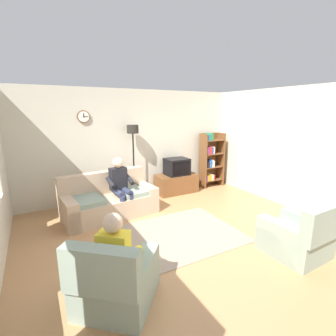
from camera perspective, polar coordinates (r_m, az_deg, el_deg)
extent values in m
plane|color=#B27F51|center=(4.57, 4.98, -15.58)|extent=(12.00, 12.00, 0.00)
cube|color=beige|center=(6.45, -7.93, 5.49)|extent=(6.20, 0.12, 2.70)
cylinder|color=brown|center=(6.00, -18.80, 11.08)|extent=(0.28, 0.03, 0.28)
cylinder|color=white|center=(5.99, -18.77, 11.08)|extent=(0.24, 0.01, 0.24)
cube|color=black|center=(5.98, -18.78, 11.37)|extent=(0.02, 0.01, 0.09)
cube|color=black|center=(5.99, -18.37, 11.11)|extent=(0.11, 0.01, 0.01)
cube|color=beige|center=(6.15, 28.16, 3.70)|extent=(0.12, 5.80, 2.70)
cube|color=tan|center=(5.43, -13.02, -8.65)|extent=(1.98, 1.05, 0.42)
cube|color=tan|center=(5.61, -14.65, -3.18)|extent=(1.91, 0.41, 0.48)
cube|color=tan|center=(5.74, -5.23, -6.39)|extent=(0.31, 0.86, 0.56)
cube|color=tan|center=(5.18, -21.80, -9.52)|extent=(0.31, 0.86, 0.56)
cube|color=gray|center=(5.49, -8.11, -5.31)|extent=(0.67, 0.74, 0.10)
cube|color=gray|center=(5.15, -18.15, -7.12)|extent=(0.67, 0.74, 0.10)
cube|color=brown|center=(6.76, 1.91, -3.56)|extent=(1.10, 0.56, 0.51)
cube|color=black|center=(6.97, 0.83, -2.82)|extent=(1.10, 0.04, 0.03)
cube|color=black|center=(6.62, 2.03, 0.33)|extent=(0.60, 0.48, 0.44)
cube|color=black|center=(6.42, 3.14, -0.10)|extent=(0.50, 0.01, 0.36)
cube|color=brown|center=(7.16, 7.98, 1.57)|extent=(0.04, 0.36, 1.55)
cube|color=brown|center=(7.55, 11.90, 2.01)|extent=(0.04, 0.36, 1.55)
cube|color=brown|center=(7.48, 9.18, 2.03)|extent=(0.64, 0.02, 1.55)
cube|color=brown|center=(7.48, 9.81, -2.57)|extent=(0.60, 0.34, 0.02)
cube|color=#72338C|center=(7.29, 8.38, -2.21)|extent=(0.04, 0.28, 0.15)
cube|color=gold|center=(7.32, 8.63, -2.15)|extent=(0.03, 0.28, 0.16)
cube|color=gold|center=(7.34, 8.88, -2.17)|extent=(0.03, 0.28, 0.14)
cube|color=gold|center=(7.37, 9.21, -2.00)|extent=(0.06, 0.28, 0.17)
cube|color=silver|center=(7.41, 9.61, -1.95)|extent=(0.06, 0.28, 0.17)
cube|color=red|center=(7.44, 9.96, -1.95)|extent=(0.05, 0.28, 0.15)
cube|color=brown|center=(7.39, 9.93, 0.32)|extent=(0.60, 0.34, 0.02)
cube|color=black|center=(7.20, 8.50, 0.85)|extent=(0.04, 0.28, 0.17)
cube|color=black|center=(7.23, 8.79, 0.86)|extent=(0.03, 0.28, 0.17)
cube|color=#2D59A5|center=(7.25, 9.08, 0.99)|extent=(0.04, 0.28, 0.19)
cube|color=#2D59A5|center=(7.28, 9.37, 1.14)|extent=(0.03, 0.28, 0.22)
cube|color=silver|center=(7.30, 9.60, 1.15)|extent=(0.03, 0.28, 0.22)
cube|color=silver|center=(7.33, 9.87, 1.09)|extent=(0.04, 0.28, 0.19)
cube|color=brown|center=(7.31, 10.05, 3.29)|extent=(0.60, 0.34, 0.02)
cube|color=#72338C|center=(7.13, 8.63, 4.08)|extent=(0.05, 0.28, 0.22)
cube|color=red|center=(7.16, 9.00, 4.05)|extent=(0.05, 0.28, 0.20)
cube|color=red|center=(7.19, 9.32, 4.14)|extent=(0.04, 0.28, 0.22)
cube|color=#2D59A5|center=(7.23, 9.63, 4.03)|extent=(0.03, 0.28, 0.19)
cube|color=silver|center=(7.25, 9.92, 4.13)|extent=(0.04, 0.28, 0.20)
cube|color=brown|center=(7.26, 10.17, 6.30)|extent=(0.60, 0.34, 0.02)
cube|color=#2D59A5|center=(7.08, 8.73, 6.92)|extent=(0.05, 0.28, 0.16)
cube|color=#267F4C|center=(7.12, 9.12, 6.99)|extent=(0.06, 0.28, 0.17)
cube|color=#267F4C|center=(7.15, 9.53, 7.12)|extent=(0.06, 0.28, 0.20)
cylinder|color=black|center=(6.44, -7.61, -6.76)|extent=(0.28, 0.28, 0.03)
cylinder|color=black|center=(6.21, -7.85, 0.51)|extent=(0.04, 0.04, 1.70)
cylinder|color=black|center=(6.08, -8.11, 8.82)|extent=(0.28, 0.28, 0.20)
cube|color=gray|center=(3.26, -11.46, -24.91)|extent=(1.15, 1.16, 0.40)
cube|color=gray|center=(2.72, -15.17, -21.89)|extent=(0.73, 0.65, 0.50)
cube|color=gray|center=(3.33, -16.53, -22.48)|extent=(0.67, 0.74, 0.56)
cube|color=gray|center=(3.13, -5.82, -24.55)|extent=(0.67, 0.74, 0.56)
cube|color=gray|center=(4.49, 26.92, -14.77)|extent=(0.83, 0.87, 0.40)
cube|color=gray|center=(4.15, 31.91, -10.82)|extent=(0.81, 0.21, 0.50)
cube|color=gray|center=(4.23, 24.51, -15.01)|extent=(0.23, 0.81, 0.56)
cube|color=gray|center=(4.70, 28.86, -12.63)|extent=(0.23, 0.81, 0.56)
cube|color=gray|center=(4.64, 2.09, -15.02)|extent=(2.20, 1.70, 0.01)
cube|color=black|center=(5.35, -11.35, -2.45)|extent=(0.36, 0.24, 0.48)
sphere|color=beige|center=(5.26, -11.48, 1.20)|extent=(0.22, 0.22, 0.22)
cylinder|color=#2D334C|center=(5.29, -9.50, -5.28)|extent=(0.17, 0.39, 0.13)
cylinder|color=#2D334C|center=(5.22, -11.29, -5.61)|extent=(0.17, 0.39, 0.13)
cylinder|color=#2D334C|center=(5.22, -8.47, -8.75)|extent=(0.12, 0.12, 0.52)
cylinder|color=#2D334C|center=(5.15, -10.28, -9.14)|extent=(0.12, 0.12, 0.52)
cylinder|color=black|center=(5.35, -8.85, -2.57)|extent=(0.13, 0.34, 0.20)
cylinder|color=black|center=(5.19, -13.02, -3.25)|extent=(0.13, 0.34, 0.20)
cube|color=yellow|center=(2.96, -12.28, -18.41)|extent=(0.39, 0.37, 0.48)
sphere|color=beige|center=(2.80, -12.55, -12.19)|extent=(0.22, 0.22, 0.22)
cylinder|color=black|center=(3.26, -12.19, -20.10)|extent=(0.34, 0.37, 0.13)
cylinder|color=black|center=(3.20, -9.03, -20.65)|extent=(0.34, 0.37, 0.13)
cylinder|color=black|center=(3.53, -10.69, -21.50)|extent=(0.15, 0.15, 0.40)
cylinder|color=black|center=(3.47, -7.72, -22.01)|extent=(0.15, 0.15, 0.40)
cylinder|color=yellow|center=(3.13, -15.19, -17.15)|extent=(0.28, 0.31, 0.20)
cylinder|color=yellow|center=(2.98, -7.55, -18.42)|extent=(0.28, 0.31, 0.20)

